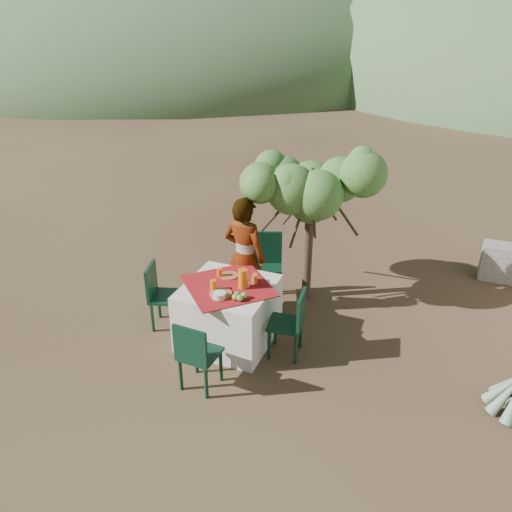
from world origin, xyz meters
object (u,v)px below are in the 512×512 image
(chair_far, at_px, (266,264))
(person, at_px, (245,257))
(table, at_px, (229,313))
(shrub_tree, at_px, (316,195))
(chair_near, at_px, (196,354))
(juice_pitcher, at_px, (243,279))
(chair_right, at_px, (292,321))
(chair_left, at_px, (161,293))

(chair_far, height_order, person, person)
(table, relative_size, shrub_tree, 0.68)
(chair_near, height_order, juice_pitcher, juice_pitcher)
(chair_right, xyz_separation_m, shrub_tree, (-0.16, 1.41, 1.05))
(chair_near, bearing_deg, juice_pitcher, -93.26)
(chair_right, bearing_deg, table, -97.06)
(person, distance_m, shrub_tree, 1.24)
(chair_near, distance_m, person, 1.66)
(chair_near, height_order, chair_left, chair_left)
(chair_far, relative_size, juice_pitcher, 4.13)
(table, xyz_separation_m, shrub_tree, (0.64, 1.40, 1.13))
(person, xyz_separation_m, shrub_tree, (0.71, 0.74, 0.70))
(juice_pitcher, bearing_deg, chair_right, -2.53)
(chair_far, bearing_deg, shrub_tree, 7.42)
(shrub_tree, bearing_deg, chair_near, -103.71)
(table, xyz_separation_m, chair_left, (-0.93, -0.03, 0.09))
(chair_right, relative_size, juice_pitcher, 3.56)
(chair_far, bearing_deg, person, -125.35)
(chair_far, xyz_separation_m, chair_near, (0.01, -2.05, -0.07))
(person, distance_m, juice_pitcher, 0.70)
(chair_right, xyz_separation_m, person, (-0.87, 0.67, 0.35))
(chair_right, distance_m, juice_pitcher, 0.74)
(chair_right, height_order, shrub_tree, shrub_tree)
(chair_right, bearing_deg, chair_near, -44.26)
(chair_right, bearing_deg, person, -134.16)
(chair_near, distance_m, chair_right, 1.19)
(juice_pitcher, bearing_deg, chair_near, -96.90)
(chair_right, distance_m, shrub_tree, 1.76)
(table, relative_size, chair_left, 1.53)
(chair_left, xyz_separation_m, person, (0.86, 0.69, 0.34))
(table, relative_size, juice_pitcher, 5.57)
(chair_right, xyz_separation_m, juice_pitcher, (-0.62, 0.03, 0.42))
(chair_near, height_order, chair_right, chair_near)
(chair_far, distance_m, chair_left, 1.50)
(chair_near, distance_m, chair_left, 1.36)
(chair_near, xyz_separation_m, juice_pitcher, (0.12, 0.97, 0.42))
(shrub_tree, xyz_separation_m, juice_pitcher, (-0.46, -1.38, -0.63))
(chair_far, xyz_separation_m, shrub_tree, (0.58, 0.30, 0.97))
(chair_far, relative_size, shrub_tree, 0.50)
(chair_far, xyz_separation_m, person, (-0.12, -0.44, 0.28))
(person, bearing_deg, shrub_tree, -124.49)
(juice_pitcher, bearing_deg, person, 111.27)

